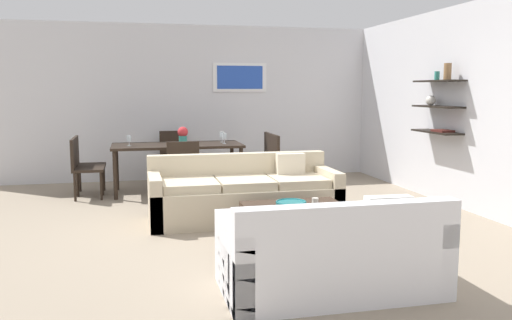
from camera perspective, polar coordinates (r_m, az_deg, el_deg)
The scene contains 19 objects.
ground_plane at distance 6.25m, azimuth -1.16°, elevation -7.12°, with size 18.00×18.00×0.00m, color gray.
back_wall_unit at distance 9.57m, azimuth -3.78°, elevation 6.20°, with size 8.40×0.09×2.70m.
right_wall_shelf_unit at distance 7.79m, azimuth 20.26°, elevation 5.40°, with size 0.34×8.20×2.70m.
sofa_beige at distance 6.51m, azimuth -1.31°, elevation -3.88°, with size 2.27×0.90×0.78m.
loveseat_white at distance 4.27m, azimuth 8.15°, elevation -10.12°, with size 1.69×0.90×0.78m.
coffee_table at distance 5.52m, azimuth 4.54°, elevation -7.08°, with size 1.05×0.94×0.38m.
decorative_bowl at distance 5.50m, azimuth 3.79°, elevation -4.71°, with size 0.32×0.32×0.07m.
candle_jar at distance 5.67m, azimuth 6.37°, elevation -4.40°, with size 0.07×0.07×0.07m, color silver.
dining_table at distance 8.27m, azimuth -8.45°, elevation 1.24°, with size 1.97×0.89×0.75m.
dining_chair_left_far at distance 8.50m, azimuth -17.94°, elevation -0.09°, with size 0.44×0.44×0.88m.
dining_chair_right_far at distance 8.71m, azimuth 0.63°, elevation 0.46°, with size 0.44×0.44×0.88m.
dining_chair_foot at distance 7.45m, azimuth -7.89°, elevation -0.83°, with size 0.44×0.44×0.88m.
dining_chair_head at distance 9.14m, azimuth -8.87°, elevation 0.71°, with size 0.44×0.44×0.88m.
dining_chair_right_near at distance 8.32m, azimuth 1.29°, elevation 0.13°, with size 0.44×0.44×0.88m.
dining_chair_left_near at distance 8.10m, azimuth -18.17°, elevation -0.46°, with size 0.44×0.44×0.88m.
wine_glass_right_near at distance 8.23m, azimuth -3.42°, elevation 2.55°, with size 0.07×0.07×0.16m.
wine_glass_right_far at distance 8.45m, azimuth -3.67°, elevation 2.71°, with size 0.07×0.07×0.17m.
wine_glass_left_near at distance 8.12m, azimuth -13.47°, elevation 2.23°, with size 0.06×0.06×0.16m.
centerpiece_vase at distance 8.24m, azimuth -7.86°, elevation 2.73°, with size 0.16×0.16×0.27m.
Camera 1 is at (-1.24, -5.91, 1.59)m, focal length 37.27 mm.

